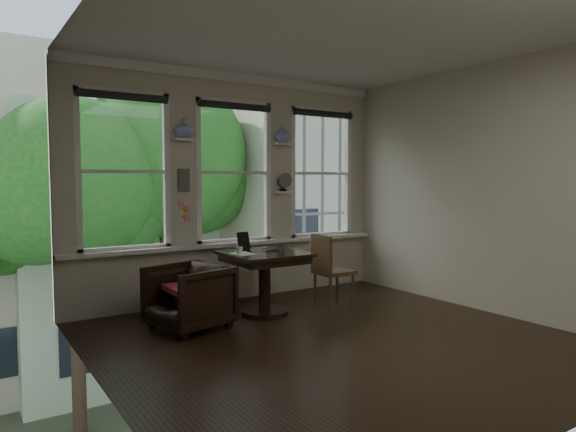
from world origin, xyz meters
TOP-DOWN VIEW (x-y plane):
  - ground at (0.00, 0.00)m, footprint 4.50×4.50m
  - ceiling at (0.00, 0.00)m, footprint 4.50×4.50m
  - wall_back at (0.00, 2.25)m, footprint 4.50×0.00m
  - wall_front at (0.00, -2.25)m, footprint 4.50×0.00m
  - wall_left at (-2.25, 0.00)m, footprint 0.00×4.50m
  - wall_right at (2.25, 0.00)m, footprint 0.00×4.50m
  - window_left at (-1.45, 2.25)m, footprint 1.10×0.12m
  - window_center at (0.00, 2.25)m, footprint 1.10×0.12m
  - window_right at (1.45, 2.25)m, footprint 1.10×0.12m
  - shelf_left at (-0.72, 2.15)m, footprint 0.26×0.16m
  - shelf_right at (0.72, 2.15)m, footprint 0.26×0.16m
  - intercom at (-0.72, 2.18)m, footprint 0.14×0.06m
  - sticky_notes at (-0.72, 2.19)m, footprint 0.16×0.01m
  - desk_fan at (0.72, 2.13)m, footprint 0.20×0.20m
  - vase_left at (-0.72, 2.15)m, footprint 0.24×0.24m
  - vase_right at (0.72, 2.15)m, footprint 0.24×0.24m
  - table at (-0.10, 1.26)m, footprint 0.90×0.90m
  - armchair_left at (-1.08, 1.18)m, footprint 0.92×0.91m
  - cushion_red at (-1.08, 1.18)m, footprint 0.45×0.45m
  - side_chair_right at (0.82, 1.09)m, footprint 0.44×0.44m
  - laptop at (0.11, 1.33)m, footprint 0.32×0.22m
  - mug at (-0.44, 1.24)m, footprint 0.12×0.12m
  - drinking_glass at (0.03, 1.08)m, footprint 0.11×0.11m
  - tablet at (-0.21, 1.56)m, footprint 0.17×0.10m
  - papers at (-0.37, 1.28)m, footprint 0.24×0.32m

SIDE VIEW (x-z plane):
  - ground at x=0.00m, z-range 0.00..0.00m
  - armchair_left at x=-1.08m, z-range 0.00..0.70m
  - table at x=-0.10m, z-range 0.00..0.75m
  - cushion_red at x=-1.08m, z-range 0.42..0.48m
  - side_chair_right at x=0.82m, z-range 0.00..0.92m
  - papers at x=-0.37m, z-range 0.75..0.75m
  - laptop at x=0.11m, z-range 0.75..0.77m
  - drinking_glass at x=0.03m, z-range 0.75..0.84m
  - mug at x=-0.44m, z-range 0.75..0.84m
  - tablet at x=-0.21m, z-range 0.75..0.97m
  - sticky_notes at x=-0.72m, z-range 1.13..1.37m
  - wall_back at x=0.00m, z-range -0.75..3.75m
  - wall_front at x=0.00m, z-range -0.75..3.75m
  - wall_left at x=-2.25m, z-range -0.75..3.75m
  - wall_right at x=2.25m, z-range -0.75..3.75m
  - desk_fan at x=0.72m, z-range 1.41..1.65m
  - intercom at x=-0.72m, z-range 1.46..1.74m
  - window_left at x=-1.45m, z-range 0.75..2.65m
  - window_center at x=0.00m, z-range 0.75..2.65m
  - window_right at x=1.45m, z-range 0.75..2.65m
  - shelf_left at x=-0.72m, z-range 2.08..2.12m
  - shelf_right at x=0.72m, z-range 2.08..2.12m
  - vase_left at x=-0.72m, z-range 2.12..2.36m
  - vase_right at x=0.72m, z-range 2.12..2.36m
  - ceiling at x=0.00m, z-range 3.00..3.00m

